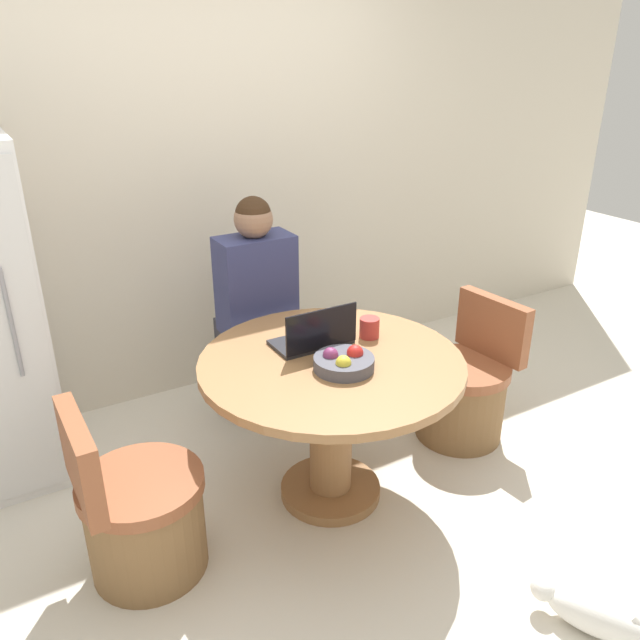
# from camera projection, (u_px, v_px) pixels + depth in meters

# --- Properties ---
(ground_plane) EXTENTS (12.00, 12.00, 0.00)m
(ground_plane) POSITION_uv_depth(u_px,v_px,m) (338.00, 517.00, 2.88)
(ground_plane) COLOR beige
(wall_back) EXTENTS (7.00, 0.06, 2.60)m
(wall_back) POSITION_uv_depth(u_px,v_px,m) (198.00, 178.00, 3.59)
(wall_back) COLOR beige
(wall_back) RESTS_ON ground_plane
(dining_table) EXTENTS (1.18, 1.18, 0.73)m
(dining_table) POSITION_uv_depth(u_px,v_px,m) (331.00, 398.00, 2.82)
(dining_table) COLOR olive
(dining_table) RESTS_ON ground_plane
(chair_right_side) EXTENTS (0.50, 0.50, 0.77)m
(chair_right_side) POSITION_uv_depth(u_px,v_px,m) (464.00, 392.00, 3.41)
(chair_right_side) COLOR brown
(chair_right_side) RESTS_ON ground_plane
(chair_left_side) EXTENTS (0.50, 0.50, 0.77)m
(chair_left_side) POSITION_uv_depth(u_px,v_px,m) (140.00, 517.00, 2.51)
(chair_left_side) COLOR brown
(chair_left_side) RESTS_ON ground_plane
(person_seated) EXTENTS (0.40, 0.37, 1.31)m
(person_seated) POSITION_uv_depth(u_px,v_px,m) (254.00, 304.00, 3.39)
(person_seated) COLOR #2D2D38
(person_seated) RESTS_ON ground_plane
(laptop) EXTENTS (0.36, 0.21, 0.21)m
(laptop) POSITION_uv_depth(u_px,v_px,m) (314.00, 337.00, 2.84)
(laptop) COLOR #232328
(laptop) RESTS_ON dining_table
(fruit_bowl) EXTENTS (0.26, 0.26, 0.10)m
(fruit_bowl) POSITION_uv_depth(u_px,v_px,m) (344.00, 362.00, 2.65)
(fruit_bowl) COLOR #4C4C56
(fruit_bowl) RESTS_ON dining_table
(coffee_cup) EXTENTS (0.09, 0.09, 0.10)m
(coffee_cup) POSITION_uv_depth(u_px,v_px,m) (369.00, 328.00, 2.93)
(coffee_cup) COLOR #B2332D
(coffee_cup) RESTS_ON dining_table
(cat) EXTENTS (0.29, 0.45, 0.15)m
(cat) POSITION_uv_depth(u_px,v_px,m) (595.00, 615.00, 2.29)
(cat) COLOR white
(cat) RESTS_ON ground_plane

